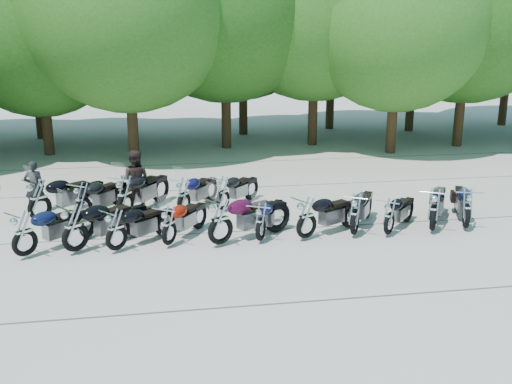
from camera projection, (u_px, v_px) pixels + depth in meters
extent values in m
plane|color=#9A958B|center=(266.00, 250.00, 15.02)|extent=(90.00, 90.00, 0.00)
cylinder|color=#3A2614|center=(46.00, 117.00, 25.64)|extent=(0.44, 0.44, 3.31)
sphere|color=#286319|center=(38.00, 28.00, 24.65)|extent=(7.31, 7.31, 7.31)
cylinder|color=#3A2614|center=(132.00, 113.00, 24.61)|extent=(0.44, 0.44, 3.93)
sphere|color=#357721|center=(126.00, 2.00, 23.43)|extent=(8.70, 8.70, 8.70)
cylinder|color=#3A2614|center=(226.00, 103.00, 26.98)|extent=(0.44, 0.44, 4.13)
cylinder|color=#3A2614|center=(313.00, 101.00, 27.73)|extent=(0.44, 0.44, 4.09)
cylinder|color=#3A2614|center=(393.00, 112.00, 25.99)|extent=(0.44, 0.44, 3.62)
sphere|color=#357721|center=(398.00, 16.00, 24.91)|extent=(8.00, 8.00, 8.00)
cylinder|color=#3A2614|center=(460.00, 103.00, 27.43)|extent=(0.44, 0.44, 3.98)
sphere|color=#286319|center=(470.00, 3.00, 26.24)|extent=(8.79, 8.79, 8.79)
cylinder|color=#3A2614|center=(39.00, 103.00, 29.37)|extent=(0.44, 0.44, 3.52)
sphere|color=#357721|center=(30.00, 20.00, 28.32)|extent=(7.78, 7.78, 7.78)
cylinder|color=#3A2614|center=(132.00, 103.00, 29.58)|extent=(0.44, 0.44, 3.42)
sphere|color=#286319|center=(128.00, 24.00, 28.55)|extent=(7.56, 7.56, 7.56)
cylinder|color=#3A2614|center=(243.00, 100.00, 30.47)|extent=(0.44, 0.44, 3.56)
sphere|color=#286319|center=(243.00, 19.00, 29.40)|extent=(7.88, 7.88, 7.88)
cylinder|color=#3A2614|center=(330.00, 94.00, 32.16)|extent=(0.44, 0.44, 3.76)
sphere|color=#286319|center=(333.00, 13.00, 31.04)|extent=(8.31, 8.31, 8.31)
cylinder|color=#3A2614|center=(411.00, 96.00, 31.49)|extent=(0.44, 0.44, 3.63)
sphere|color=#357721|center=(416.00, 17.00, 30.41)|extent=(8.02, 8.02, 8.02)
cylinder|color=#3A2614|center=(506.00, 86.00, 33.20)|extent=(0.44, 0.44, 4.37)
imported|color=black|center=(34.00, 187.00, 17.80)|extent=(0.59, 0.39, 1.60)
imported|color=black|center=(135.00, 181.00, 17.97)|extent=(1.07, 0.93, 1.88)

